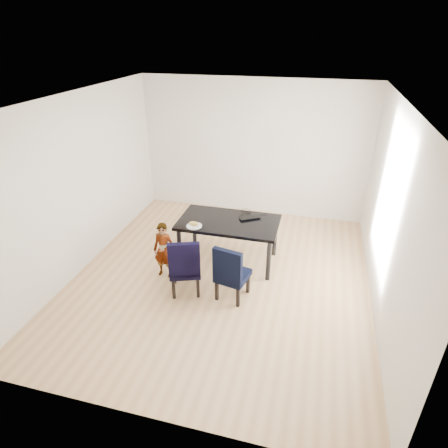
% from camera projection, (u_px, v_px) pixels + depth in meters
% --- Properties ---
extents(floor, '(4.50, 5.00, 0.01)m').
position_uv_depth(floor, '(221.00, 277.00, 5.91)').
color(floor, tan).
rests_on(floor, ground).
extents(ceiling, '(4.50, 5.00, 0.01)m').
position_uv_depth(ceiling, '(220.00, 100.00, 4.64)').
color(ceiling, white).
rests_on(ceiling, wall_back).
extents(wall_back, '(4.50, 0.01, 2.70)m').
position_uv_depth(wall_back, '(253.00, 149.00, 7.42)').
color(wall_back, silver).
rests_on(wall_back, ground).
extents(wall_front, '(4.50, 0.01, 2.70)m').
position_uv_depth(wall_front, '(144.00, 318.00, 3.14)').
color(wall_front, silver).
rests_on(wall_front, ground).
extents(wall_left, '(0.01, 5.00, 2.70)m').
position_uv_depth(wall_left, '(80.00, 184.00, 5.78)').
color(wall_left, white).
rests_on(wall_left, ground).
extents(wall_right, '(0.01, 5.00, 2.70)m').
position_uv_depth(wall_right, '(391.00, 217.00, 4.78)').
color(wall_right, silver).
rests_on(wall_right, ground).
extents(dining_table, '(1.60, 0.90, 0.75)m').
position_uv_depth(dining_table, '(229.00, 241.00, 6.16)').
color(dining_table, black).
rests_on(dining_table, floor).
extents(chair_left, '(0.57, 0.58, 0.92)m').
position_uv_depth(chair_left, '(185.00, 264.00, 5.42)').
color(chair_left, black).
rests_on(chair_left, floor).
extents(chair_right, '(0.51, 0.52, 0.88)m').
position_uv_depth(chair_right, '(233.00, 271.00, 5.30)').
color(chair_right, black).
rests_on(chair_right, floor).
extents(child, '(0.34, 0.23, 0.91)m').
position_uv_depth(child, '(164.00, 250.00, 5.76)').
color(child, red).
rests_on(child, floor).
extents(plate, '(0.25, 0.25, 0.01)m').
position_uv_depth(plate, '(194.00, 226.00, 5.83)').
color(plate, silver).
rests_on(plate, dining_table).
extents(sandwich, '(0.16, 0.08, 0.06)m').
position_uv_depth(sandwich, '(194.00, 223.00, 5.82)').
color(sandwich, '#B69541').
rests_on(sandwich, plate).
extents(laptop, '(0.41, 0.38, 0.03)m').
position_uv_depth(laptop, '(249.00, 216.00, 6.10)').
color(laptop, black).
rests_on(laptop, dining_table).
extents(cable_tangle, '(0.19, 0.19, 0.01)m').
position_uv_depth(cable_tangle, '(246.00, 214.00, 6.19)').
color(cable_tangle, black).
rests_on(cable_tangle, dining_table).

